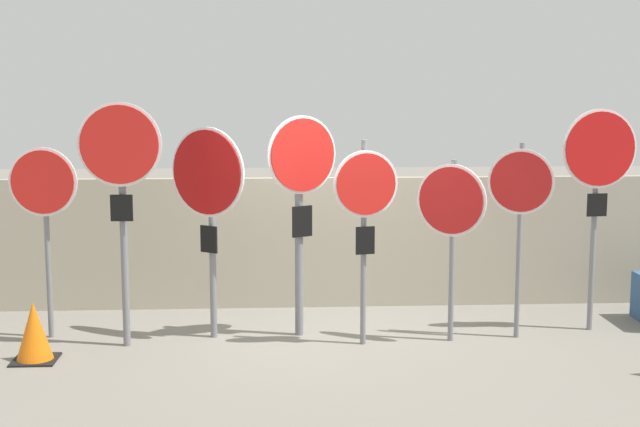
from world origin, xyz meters
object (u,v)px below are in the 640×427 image
Objects in this scene: stop_sign_2 at (208,189)px; stop_sign_6 at (521,196)px; stop_sign_1 at (121,172)px; stop_sign_7 at (599,165)px; stop_sign_5 at (451,211)px; stop_sign_4 at (365,201)px; traffic_cone_0 at (34,332)px; stop_sign_0 at (44,197)px; stop_sign_3 at (301,184)px.

stop_sign_6 is (3.30, -0.19, -0.07)m from stop_sign_2.
stop_sign_1 is 0.93m from stop_sign_2.
stop_sign_1 is 1.03× the size of stop_sign_7.
stop_sign_4 is at bearing -143.14° from stop_sign_5.
stop_sign_7 reaches higher than stop_sign_4.
stop_sign_5 reaches higher than traffic_cone_0.
stop_sign_6 is at bearing -172.20° from stop_sign_7.
stop_sign_5 is at bearing 0.30° from stop_sign_0.
stop_sign_1 is at bearing 27.48° from traffic_cone_0.
traffic_cone_0 is at bearing 173.21° from stop_sign_4.
stop_sign_5 is (3.41, 0.00, -0.43)m from stop_sign_1.
stop_sign_1 reaches higher than stop_sign_3.
stop_sign_3 is at bearing -167.35° from stop_sign_6.
stop_sign_2 is at bearing -165.05° from stop_sign_6.
stop_sign_1 is at bearing -160.55° from stop_sign_6.
stop_sign_1 reaches higher than stop_sign_6.
stop_sign_6 is at bearing -7.42° from stop_sign_4.
stop_sign_3 reaches higher than stop_sign_4.
stop_sign_6 is (4.16, 0.09, -0.29)m from stop_sign_1.
stop_sign_2 is at bearing 2.18° from stop_sign_0.
stop_sign_0 is at bearing 172.27° from stop_sign_7.
stop_sign_2 is 0.95× the size of stop_sign_3.
stop_sign_2 is at bearing 22.71° from traffic_cone_0.
stop_sign_5 is at bearing 28.78° from stop_sign_2.
stop_sign_0 is at bearing -148.06° from stop_sign_2.
stop_sign_4 is at bearing -60.05° from stop_sign_3.
stop_sign_1 is (0.88, -0.37, 0.30)m from stop_sign_0.
stop_sign_6 reaches higher than stop_sign_5.
stop_sign_4 is at bearing -156.25° from stop_sign_6.
stop_sign_5 is at bearing 2.59° from stop_sign_1.
stop_sign_6 is 5.17m from traffic_cone_0.
stop_sign_5 is at bearing 5.86° from traffic_cone_0.
stop_sign_1 is 4.25× the size of traffic_cone_0.
stop_sign_0 is 3.45× the size of traffic_cone_0.
stop_sign_2 is at bearing 154.94° from stop_sign_4.
stop_sign_7 is (2.59, 0.41, 0.32)m from stop_sign_4.
stop_sign_0 is 5.97m from stop_sign_7.
stop_sign_1 is 4.17m from stop_sign_6.
stop_sign_7 is at bearing -3.88° from stop_sign_4.
stop_sign_5 is (1.56, -0.31, -0.25)m from stop_sign_3.
traffic_cone_0 is (-4.24, -0.43, -1.12)m from stop_sign_5.
traffic_cone_0 is (-5.91, -0.77, -1.55)m from stop_sign_7.
stop_sign_1 is 1.21× the size of stop_sign_6.
stop_sign_3 reaches higher than stop_sign_2.
stop_sign_0 is 0.91× the size of stop_sign_2.
stop_sign_1 is 1.81m from traffic_cone_0.
stop_sign_6 reaches higher than stop_sign_0.
stop_sign_1 is at bearing -147.96° from stop_sign_5.
stop_sign_3 is 2.33m from stop_sign_6.
traffic_cone_0 is (-4.99, -0.52, -1.26)m from stop_sign_6.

